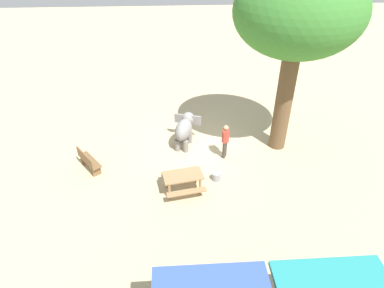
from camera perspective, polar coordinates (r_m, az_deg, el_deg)
ground_plane at (r=15.64m, az=0.94°, el=-0.38°), size 60.00×60.00×0.00m
elephant at (r=15.35m, az=-1.25°, el=2.65°), size 1.40×1.92×1.32m
person_handler at (r=14.50m, az=5.69°, el=0.87°), size 0.32×0.46×1.62m
shade_tree_main at (r=13.86m, az=17.71°, el=20.28°), size 4.94×4.53×7.75m
wooden_bench at (r=14.60m, az=-17.25°, el=-2.73°), size 1.16×1.36×0.88m
picnic_table_near at (r=12.86m, az=-1.55°, el=-5.92°), size 1.75×1.73×0.78m
feed_bucket at (r=13.66m, az=4.20°, el=-5.54°), size 0.36×0.36×0.32m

